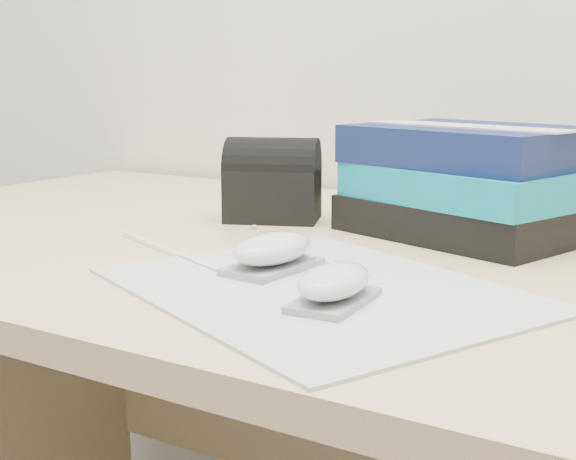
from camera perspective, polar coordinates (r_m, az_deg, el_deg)
The scene contains 7 objects.
desk at distance 1.05m, azimuth 7.84°, elevation -13.48°, with size 1.60×0.80×0.73m.
mousepad at distance 0.75m, azimuth 2.15°, elevation -4.23°, with size 0.38×0.30×0.00m, color #9899A1.
mouse_rear at distance 0.81m, azimuth -1.11°, elevation -1.54°, with size 0.07×0.11×0.04m.
mouse_front at distance 0.69m, azimuth 3.29°, elevation -3.87°, with size 0.06×0.10×0.04m.
usb_cable at distance 0.91m, azimuth -8.57°, elevation -1.40°, with size 0.00×0.00×0.25m, color white.
book_stack at distance 1.02m, azimuth 12.97°, elevation 3.39°, with size 0.33×0.29×0.14m.
pouch at distance 1.09m, azimuth -1.08°, elevation 3.54°, with size 0.15×0.13×0.11m.
Camera 1 is at (0.38, 0.77, 0.93)m, focal length 50.00 mm.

